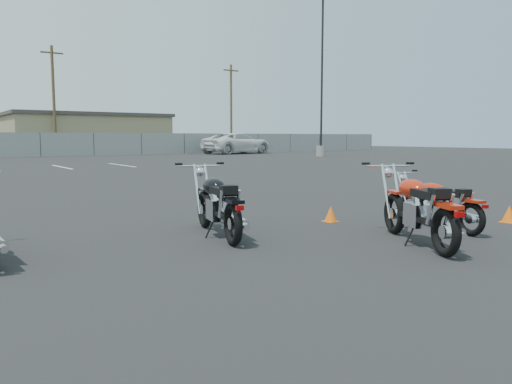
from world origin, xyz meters
TOP-DOWN VIEW (x-y plane):
  - ground at (0.00, 0.00)m, footprint 120.00×120.00m
  - motorcycle_second_black at (-0.27, 0.89)m, footprint 0.95×2.11m
  - motorcycle_third_red at (1.68, -1.13)m, footprint 1.36×2.11m
  - motorcycle_rear_red at (2.88, -0.61)m, footprint 0.70×1.81m
  - training_cone_near at (1.96, 0.88)m, footprint 0.23×0.23m
  - training_cone_far at (4.41, -0.90)m, footprint 0.25×0.25m
  - light_pole_east at (21.72, 23.26)m, footprint 0.80×0.70m
  - tan_building_east at (10.00, 44.00)m, footprint 14.40×9.40m
  - utility_pole_c at (6.00, 39.00)m, footprint 1.80×0.24m
  - utility_pole_d at (24.00, 40.00)m, footprint 1.80×0.24m
  - white_van at (19.84, 32.26)m, footprint 4.31×8.03m

SIDE VIEW (x-z plane):
  - ground at x=0.00m, z-range 0.00..0.00m
  - training_cone_near at x=1.96m, z-range 0.00..0.27m
  - training_cone_far at x=4.41m, z-range 0.00..0.29m
  - motorcycle_rear_red at x=2.88m, z-range -0.04..0.85m
  - motorcycle_second_black at x=-0.27m, z-range -0.05..0.99m
  - motorcycle_third_red at x=1.68m, z-range -0.05..1.02m
  - white_van at x=19.84m, z-range 0.00..2.89m
  - tan_building_east at x=10.00m, z-range 0.01..3.71m
  - light_pole_east at x=21.72m, z-range -2.71..9.17m
  - utility_pole_c at x=6.00m, z-range 0.19..9.19m
  - utility_pole_d at x=24.00m, z-range 0.19..9.19m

